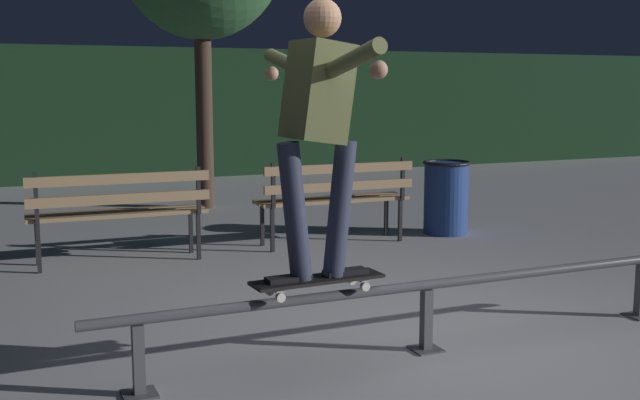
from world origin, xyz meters
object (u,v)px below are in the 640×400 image
at_px(grind_rail, 427,296).
at_px(park_bench_left_center, 335,193).
at_px(trash_can, 446,196).
at_px(skateboard, 318,280).
at_px(skateboarder, 318,116).
at_px(park_bench_leftmost, 119,206).

height_order(grind_rail, park_bench_left_center, park_bench_left_center).
bearing_deg(trash_can, skateboard, -132.41).
distance_m(skateboarder, trash_can, 4.44).
xyz_separation_m(skateboard, skateboarder, (0.00, 0.00, 0.94)).
xyz_separation_m(skateboarder, park_bench_left_center, (1.54, 3.11, -0.92)).
relative_size(grind_rail, park_bench_leftmost, 2.56).
xyz_separation_m(skateboard, park_bench_left_center, (1.54, 3.11, 0.02)).
bearing_deg(skateboard, trash_can, 47.59).
bearing_deg(grind_rail, park_bench_left_center, 75.34).
distance_m(park_bench_left_center, trash_can, 1.38).
xyz_separation_m(grind_rail, skateboarder, (-0.72, 0.00, 1.11)).
height_order(skateboard, skateboarder, skateboarder).
relative_size(park_bench_leftmost, park_bench_left_center, 1.00).
bearing_deg(grind_rail, park_bench_leftmost, 113.35).
xyz_separation_m(park_bench_leftmost, trash_can, (3.53, 0.08, -0.12)).
height_order(skateboarder, trash_can, skateboarder).
distance_m(skateboarder, park_bench_leftmost, 3.30).
bearing_deg(trash_can, park_bench_left_center, -176.56).
height_order(grind_rail, skateboarder, skateboarder).
relative_size(park_bench_leftmost, trash_can, 2.01).
xyz_separation_m(skateboarder, park_bench_leftmost, (-0.62, 3.11, -0.92)).
height_order(skateboard, park_bench_left_center, park_bench_left_center).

